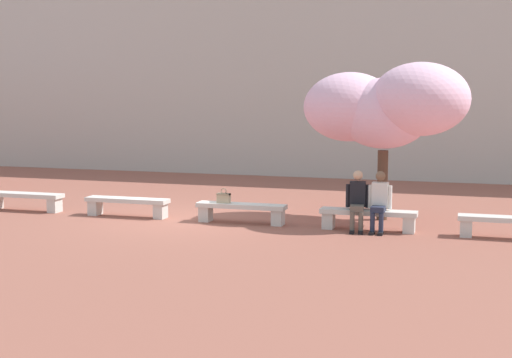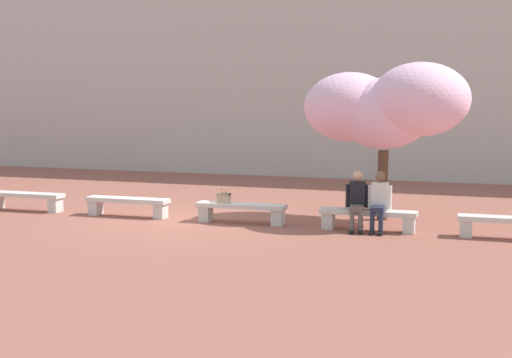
% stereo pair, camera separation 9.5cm
% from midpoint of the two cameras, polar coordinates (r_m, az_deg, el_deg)
% --- Properties ---
extents(ground_plane, '(100.00, 100.00, 0.00)m').
position_cam_midpoint_polar(ground_plane, '(16.75, -6.03, -3.26)').
color(ground_plane, '#8E5142').
extents(building_facade, '(33.00, 4.00, 7.94)m').
position_cam_midpoint_polar(building_facade, '(27.16, 3.58, 9.01)').
color(building_facade, '#B7B2A8').
rests_on(building_facade, ground).
extents(stone_bench_near_west, '(2.07, 0.45, 0.45)m').
position_cam_midpoint_polar(stone_bench_near_west, '(18.86, -18.17, -1.48)').
color(stone_bench_near_west, beige).
rests_on(stone_bench_near_west, ground).
extents(stone_bench_center, '(2.07, 0.45, 0.45)m').
position_cam_midpoint_polar(stone_bench_center, '(17.33, -10.42, -1.96)').
color(stone_bench_center, beige).
rests_on(stone_bench_center, ground).
extents(stone_bench_near_east, '(2.07, 0.45, 0.45)m').
position_cam_midpoint_polar(stone_bench_near_east, '(16.18, -1.36, -2.47)').
color(stone_bench_near_east, beige).
rests_on(stone_bench_near_east, ground).
extents(stone_bench_east_end, '(2.07, 0.45, 0.45)m').
position_cam_midpoint_polar(stone_bench_east_end, '(15.48, 8.80, -2.97)').
color(stone_bench_east_end, beige).
rests_on(stone_bench_east_end, ground).
extents(stone_bench_far_east, '(2.07, 0.45, 0.45)m').
position_cam_midpoint_polar(stone_bench_far_east, '(15.31, 19.54, -3.39)').
color(stone_bench_far_east, beige).
rests_on(stone_bench_far_east, ground).
extents(person_seated_left, '(0.51, 0.71, 1.29)m').
position_cam_midpoint_polar(person_seated_left, '(15.41, 7.95, -1.54)').
color(person_seated_left, black).
rests_on(person_seated_left, ground).
extents(person_seated_right, '(0.51, 0.68, 1.29)m').
position_cam_midpoint_polar(person_seated_right, '(15.33, 9.67, -1.61)').
color(person_seated_right, black).
rests_on(person_seated_right, ground).
extents(handbag, '(0.30, 0.15, 0.34)m').
position_cam_midpoint_polar(handbag, '(16.26, -2.77, -1.47)').
color(handbag, tan).
rests_on(handbag, stone_bench_near_east).
extents(cherry_tree_main, '(3.84, 2.49, 3.63)m').
position_cam_midpoint_polar(cherry_tree_main, '(16.67, 10.12, 5.73)').
color(cherry_tree_main, '#513828').
rests_on(cherry_tree_main, ground).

